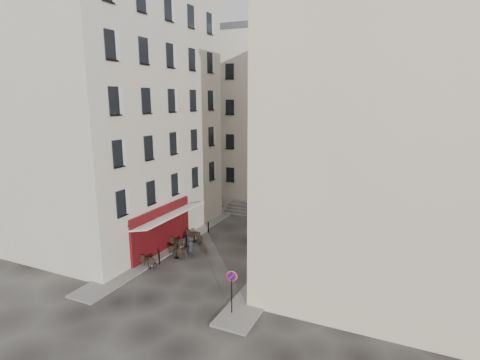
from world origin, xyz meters
The scene contains 18 objects.
ground centered at (0.00, 0.00, 0.00)m, with size 90.00×90.00×0.00m, color black.
sidewalk_left centered at (-4.50, 4.00, 0.06)m, with size 2.00×22.00×0.12m, color slate.
sidewalk_right centered at (4.50, 3.00, 0.06)m, with size 2.00×18.00×0.12m, color slate.
building_left centered at (-10.50, 3.00, 10.31)m, with size 12.20×16.20×20.60m.
building_right centered at (10.50, 3.50, 9.31)m, with size 12.20×14.20×18.60m.
building_back centered at (-1.00, 19.00, 9.31)m, with size 18.20×10.20×18.60m.
cafe_storefront centered at (-4.32, 1.00, 1.88)m, with size 1.74×7.30×3.50m.
stone_steps centered at (0.00, 12.57, 0.40)m, with size 9.00×3.15×0.80m.
bollard_near centered at (-3.25, -1.00, 0.53)m, with size 0.12×0.12×0.98m.
bollard_mid centered at (-3.25, 2.50, 0.53)m, with size 0.12×0.12×0.98m.
bollard_far centered at (-3.25, 6.00, 0.53)m, with size 0.12×0.12×0.98m.
no_parking_sign centered at (4.07, -4.55, 1.77)m, with size 0.55×0.20×2.50m.
bistro_table_a centered at (-3.54, -1.81, 0.43)m, with size 1.21×0.57×0.85m.
bistro_table_b centered at (-2.68, 0.33, 0.44)m, with size 1.22×0.57×0.85m.
bistro_table_c centered at (-3.60, 1.81, 0.45)m, with size 1.26×0.59×0.88m.
bistro_table_d centered at (-3.19, 3.61, 0.49)m, with size 1.36×0.64×0.96m.
bistro_table_e centered at (-3.22, 3.76, 0.41)m, with size 1.13×0.53×0.80m.
pedestrian centered at (-1.80, 0.79, 0.79)m, with size 0.58×0.38×1.58m, color black.
Camera 1 is at (11.94, -20.80, 11.30)m, focal length 28.00 mm.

